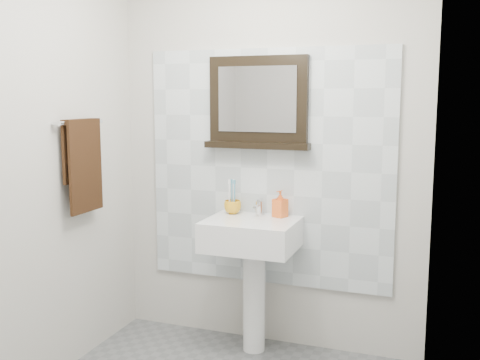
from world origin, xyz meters
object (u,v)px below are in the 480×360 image
at_px(soap_dispenser, 280,204).
at_px(hand_towel, 83,158).
at_px(pedestal_sink, 252,249).
at_px(toothbrush_cup, 233,207).
at_px(framed_mirror, 258,105).

height_order(soap_dispenser, hand_towel, hand_towel).
relative_size(soap_dispenser, hand_towel, 0.30).
bearing_deg(pedestal_sink, hand_towel, -155.72).
distance_m(toothbrush_cup, framed_mirror, 0.67).
relative_size(soap_dispenser, framed_mirror, 0.25).
bearing_deg(toothbrush_cup, framed_mirror, 23.97).
xyz_separation_m(pedestal_sink, framed_mirror, (-0.03, 0.19, 0.88)).
xyz_separation_m(toothbrush_cup, framed_mirror, (0.15, 0.07, 0.65)).
height_order(pedestal_sink, hand_towel, hand_towel).
relative_size(toothbrush_cup, soap_dispenser, 0.65).
height_order(toothbrush_cup, hand_towel, hand_towel).
distance_m(toothbrush_cup, soap_dispenser, 0.32).
height_order(toothbrush_cup, framed_mirror, framed_mirror).
relative_size(toothbrush_cup, framed_mirror, 0.16).
bearing_deg(hand_towel, toothbrush_cup, 35.77).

